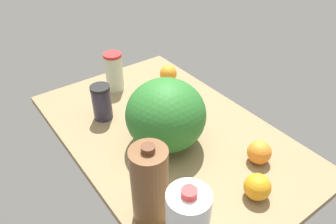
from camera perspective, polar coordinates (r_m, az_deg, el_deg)
countertop at (r=138.00cm, az=0.00°, el=-3.87°), size 120.00×76.00×3.00cm
watermelon at (r=122.85cm, az=-0.39°, el=-0.52°), size 30.46×30.46×27.69cm
tumbler_cup at (r=161.63cm, az=-9.37°, el=6.92°), size 8.69×8.69×19.29cm
chocolate_milk_jug at (r=97.69cm, az=-3.19°, el=-12.65°), size 11.10×11.10×28.95cm
shaker_bottle at (r=143.02cm, az=-11.45°, el=1.67°), size 8.44×8.44×15.91cm
orange_beside_bowl at (r=168.87cm, az=0.05°, el=6.72°), size 8.79×8.79×8.79cm
orange_by_jug at (r=113.24cm, az=15.30°, el=-12.46°), size 8.96×8.96×8.96cm
orange_far_back at (r=125.50cm, az=15.61°, el=-6.77°), size 8.87×8.87×8.87cm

